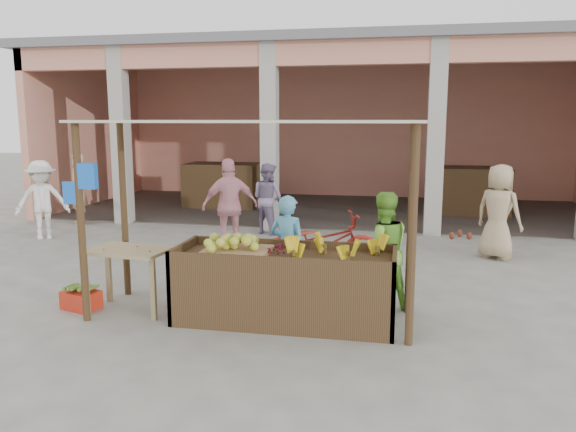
% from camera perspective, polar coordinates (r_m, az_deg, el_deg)
% --- Properties ---
extents(ground, '(60.00, 60.00, 0.00)m').
position_cam_1_polar(ground, '(6.98, -4.39, -10.28)').
color(ground, slate).
rests_on(ground, ground).
extents(market_building, '(14.40, 6.40, 4.20)m').
position_cam_1_polar(market_building, '(15.34, 4.85, 10.89)').
color(market_building, '#E29B76').
rests_on(market_building, ground).
extents(fruit_stall, '(2.60, 0.95, 0.80)m').
position_cam_1_polar(fruit_stall, '(6.74, -0.31, -7.40)').
color(fruit_stall, '#503620').
rests_on(fruit_stall, ground).
extents(stall_awning, '(4.09, 1.35, 2.39)m').
position_cam_1_polar(stall_awning, '(6.64, -4.60, 6.16)').
color(stall_awning, '#503620').
rests_on(stall_awning, ground).
extents(banana_heap, '(1.06, 0.58, 0.19)m').
position_cam_1_polar(banana_heap, '(6.58, 4.69, -3.39)').
color(banana_heap, yellow).
rests_on(banana_heap, fruit_stall).
extents(melon_tray, '(0.78, 0.68, 0.21)m').
position_cam_1_polar(melon_tray, '(6.74, -5.29, -3.09)').
color(melon_tray, '#A77C56').
rests_on(melon_tray, fruit_stall).
extents(berry_heap, '(0.46, 0.37, 0.15)m').
position_cam_1_polar(berry_heap, '(6.68, -0.74, -3.36)').
color(berry_heap, maroon).
rests_on(berry_heap, fruit_stall).
extents(side_table, '(1.06, 0.77, 0.80)m').
position_cam_1_polar(side_table, '(7.32, -15.87, -4.28)').
color(side_table, tan).
rests_on(side_table, ground).
extents(papaya_pile, '(0.77, 0.44, 0.22)m').
position_cam_1_polar(papaya_pile, '(7.27, -15.96, -2.38)').
color(papaya_pile, '#3D7E29').
rests_on(papaya_pile, side_table).
extents(red_crate, '(0.53, 0.45, 0.23)m').
position_cam_1_polar(red_crate, '(7.72, -20.27, -7.99)').
color(red_crate, red).
rests_on(red_crate, ground).
extents(plantain_bundle, '(0.36, 0.25, 0.07)m').
position_cam_1_polar(plantain_bundle, '(7.68, -20.33, -6.91)').
color(plantain_bundle, '#649636').
rests_on(plantain_bundle, red_crate).
extents(produce_sacks, '(0.78, 0.73, 0.59)m').
position_cam_1_polar(produce_sacks, '(11.91, 17.14, -0.80)').
color(produce_sacks, brown).
rests_on(produce_sacks, ground).
extents(vendor_blue, '(0.67, 0.57, 1.51)m').
position_cam_1_polar(vendor_blue, '(7.44, -0.01, -2.91)').
color(vendor_blue, '#58ABD7').
rests_on(vendor_blue, ground).
extents(vendor_green, '(0.86, 0.65, 1.58)m').
position_cam_1_polar(vendor_green, '(7.23, 9.58, -3.15)').
color(vendor_green, '#82CE41').
rests_on(vendor_green, ground).
extents(motorcycle, '(1.27, 2.09, 1.03)m').
position_cam_1_polar(motorcycle, '(8.61, 3.38, -2.81)').
color(motorcycle, maroon).
rests_on(motorcycle, ground).
extents(shopper_a, '(1.22, 1.09, 1.72)m').
position_cam_1_polar(shopper_a, '(12.34, -23.72, 1.81)').
color(shopper_a, white).
rests_on(shopper_a, ground).
extents(shopper_b, '(1.21, 1.01, 1.83)m').
position_cam_1_polar(shopper_b, '(10.17, -5.92, 1.36)').
color(shopper_b, pink).
rests_on(shopper_b, ground).
extents(shopper_c, '(1.05, 0.97, 1.82)m').
position_cam_1_polar(shopper_c, '(10.31, 20.64, 0.89)').
color(shopper_c, tan).
rests_on(shopper_c, ground).
extents(shopper_e, '(0.78, 0.79, 1.70)m').
position_cam_1_polar(shopper_e, '(13.77, -20.58, 2.71)').
color(shopper_e, tan).
rests_on(shopper_e, ground).
extents(shopper_f, '(0.92, 0.79, 1.63)m').
position_cam_1_polar(shopper_f, '(11.86, -2.07, 2.13)').
color(shopper_f, gray).
rests_on(shopper_f, ground).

